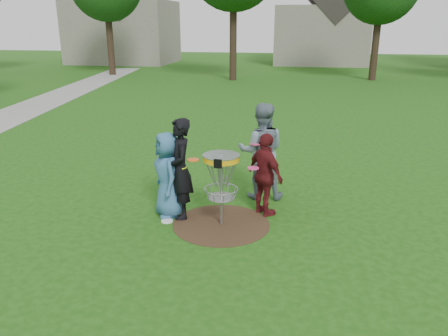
% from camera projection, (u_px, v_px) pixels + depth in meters
% --- Properties ---
extents(ground, '(100.00, 100.00, 0.00)m').
position_uv_depth(ground, '(221.00, 224.00, 8.07)').
color(ground, '#19470F').
rests_on(ground, ground).
extents(dirt_patch, '(1.80, 1.80, 0.01)m').
position_uv_depth(dirt_patch, '(221.00, 224.00, 8.07)').
color(dirt_patch, '#47331E').
rests_on(dirt_patch, ground).
extents(concrete_path, '(7.75, 39.92, 0.02)m').
position_uv_depth(concrete_path, '(6.00, 118.00, 17.14)').
color(concrete_path, '#9E9E99').
rests_on(concrete_path, ground).
extents(player_blue, '(0.85, 0.96, 1.65)m').
position_uv_depth(player_blue, '(168.00, 175.00, 8.22)').
color(player_blue, '#33648D').
rests_on(player_blue, ground).
extents(player_black, '(0.70, 0.82, 1.92)m').
position_uv_depth(player_black, '(180.00, 169.00, 8.11)').
color(player_black, black).
rests_on(player_black, ground).
extents(player_grey, '(1.05, 0.86, 2.02)m').
position_uv_depth(player_grey, '(261.00, 151.00, 9.05)').
color(player_grey, slate).
rests_on(player_grey, ground).
extents(player_maroon, '(0.93, 0.96, 1.61)m').
position_uv_depth(player_maroon, '(265.00, 175.00, 8.25)').
color(player_maroon, maroon).
rests_on(player_maroon, ground).
extents(disc_on_grass, '(0.22, 0.22, 0.02)m').
position_uv_depth(disc_on_grass, '(167.00, 221.00, 8.18)').
color(disc_on_grass, white).
rests_on(disc_on_grass, ground).
extents(disc_golf_basket, '(0.66, 0.67, 1.38)m').
position_uv_depth(disc_golf_basket, '(221.00, 172.00, 7.75)').
color(disc_golf_basket, '#9EA0A5').
rests_on(disc_golf_basket, ground).
extents(held_discs, '(1.54, 1.29, 0.27)m').
position_uv_depth(held_discs, '(221.00, 159.00, 8.20)').
color(held_discs, '#CFFB1B').
rests_on(held_discs, ground).
extents(house_row, '(44.50, 10.65, 11.62)m').
position_uv_depth(house_row, '(344.00, 16.00, 36.95)').
color(house_row, gray).
rests_on(house_row, ground).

